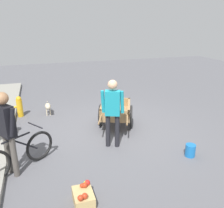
{
  "coord_description": "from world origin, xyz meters",
  "views": [
    {
      "loc": [
        -5.61,
        1.72,
        2.86
      ],
      "look_at": [
        0.11,
        -0.11,
        0.75
      ],
      "focal_mm": 37.73,
      "sensor_mm": 36.0,
      "label": 1
    }
  ],
  "objects_px": {
    "bicycle": "(19,155)",
    "dog": "(48,107)",
    "apple_crate": "(84,197)",
    "plastic_bucket": "(190,150)",
    "fruit_cart": "(115,112)",
    "vendor_person": "(113,108)",
    "fire_hydrant": "(20,106)",
    "cyclist_person": "(7,127)"
  },
  "relations": [
    {
      "from": "dog",
      "to": "plastic_bucket",
      "type": "relative_size",
      "value": 2.4
    },
    {
      "from": "cyclist_person",
      "to": "plastic_bucket",
      "type": "distance_m",
      "value": 3.86
    },
    {
      "from": "dog",
      "to": "plastic_bucket",
      "type": "xyz_separation_m",
      "value": [
        -3.55,
        -2.87,
        -0.13
      ]
    },
    {
      "from": "vendor_person",
      "to": "plastic_bucket",
      "type": "relative_size",
      "value": 5.85
    },
    {
      "from": "fruit_cart",
      "to": "bicycle",
      "type": "height_order",
      "value": "bicycle"
    },
    {
      "from": "fruit_cart",
      "to": "bicycle",
      "type": "bearing_deg",
      "value": 119.72
    },
    {
      "from": "apple_crate",
      "to": "vendor_person",
      "type": "bearing_deg",
      "value": -31.85
    },
    {
      "from": "fruit_cart",
      "to": "bicycle",
      "type": "distance_m",
      "value": 2.89
    },
    {
      "from": "fruit_cart",
      "to": "fire_hydrant",
      "type": "bearing_deg",
      "value": 58.37
    },
    {
      "from": "plastic_bucket",
      "to": "fire_hydrant",
      "type": "bearing_deg",
      "value": 45.59
    },
    {
      "from": "dog",
      "to": "apple_crate",
      "type": "bearing_deg",
      "value": -175.8
    },
    {
      "from": "fruit_cart",
      "to": "apple_crate",
      "type": "distance_m",
      "value": 3.13
    },
    {
      "from": "fruit_cart",
      "to": "vendor_person",
      "type": "xyz_separation_m",
      "value": [
        -1.07,
        0.43,
        0.55
      ]
    },
    {
      "from": "fruit_cart",
      "to": "cyclist_person",
      "type": "distance_m",
      "value": 3.1
    },
    {
      "from": "bicycle",
      "to": "dog",
      "type": "height_order",
      "value": "bicycle"
    },
    {
      "from": "fire_hydrant",
      "to": "vendor_person",
      "type": "bearing_deg",
      "value": -140.62
    },
    {
      "from": "dog",
      "to": "apple_crate",
      "type": "distance_m",
      "value": 4.28
    },
    {
      "from": "vendor_person",
      "to": "fire_hydrant",
      "type": "height_order",
      "value": "vendor_person"
    },
    {
      "from": "dog",
      "to": "fire_hydrant",
      "type": "xyz_separation_m",
      "value": [
        0.11,
        0.86,
        0.06
      ]
    },
    {
      "from": "cyclist_person",
      "to": "plastic_bucket",
      "type": "relative_size",
      "value": 6.01
    },
    {
      "from": "vendor_person",
      "to": "bicycle",
      "type": "relative_size",
      "value": 1.19
    },
    {
      "from": "cyclist_person",
      "to": "fire_hydrant",
      "type": "height_order",
      "value": "cyclist_person"
    },
    {
      "from": "dog",
      "to": "apple_crate",
      "type": "xyz_separation_m",
      "value": [
        -4.27,
        -0.31,
        -0.14
      ]
    },
    {
      "from": "vendor_person",
      "to": "bicycle",
      "type": "distance_m",
      "value": 2.21
    },
    {
      "from": "fruit_cart",
      "to": "bicycle",
      "type": "xyz_separation_m",
      "value": [
        -1.43,
        2.51,
        -0.08
      ]
    },
    {
      "from": "fruit_cart",
      "to": "fire_hydrant",
      "type": "distance_m",
      "value": 3.1
    },
    {
      "from": "vendor_person",
      "to": "cyclist_person",
      "type": "height_order",
      "value": "cyclist_person"
    },
    {
      "from": "fruit_cart",
      "to": "apple_crate",
      "type": "bearing_deg",
      "value": 151.8
    },
    {
      "from": "bicycle",
      "to": "dog",
      "type": "distance_m",
      "value": 3.04
    },
    {
      "from": "vendor_person",
      "to": "apple_crate",
      "type": "height_order",
      "value": "vendor_person"
    },
    {
      "from": "vendor_person",
      "to": "bicycle",
      "type": "xyz_separation_m",
      "value": [
        -0.37,
        2.08,
        -0.64
      ]
    },
    {
      "from": "plastic_bucket",
      "to": "cyclist_person",
      "type": "bearing_deg",
      "value": 82.28
    },
    {
      "from": "vendor_person",
      "to": "plastic_bucket",
      "type": "bearing_deg",
      "value": -122.29
    },
    {
      "from": "dog",
      "to": "vendor_person",
      "type": "bearing_deg",
      "value": -152.38
    },
    {
      "from": "fruit_cart",
      "to": "bicycle",
      "type": "relative_size",
      "value": 1.31
    },
    {
      "from": "fruit_cart",
      "to": "cyclist_person",
      "type": "bearing_deg",
      "value": 120.0
    },
    {
      "from": "vendor_person",
      "to": "fire_hydrant",
      "type": "relative_size",
      "value": 2.45
    },
    {
      "from": "dog",
      "to": "fire_hydrant",
      "type": "bearing_deg",
      "value": 82.99
    },
    {
      "from": "vendor_person",
      "to": "plastic_bucket",
      "type": "xyz_separation_m",
      "value": [
        -0.96,
        -1.52,
        -0.85
      ]
    },
    {
      "from": "fire_hydrant",
      "to": "dog",
      "type": "bearing_deg",
      "value": -97.01
    },
    {
      "from": "fire_hydrant",
      "to": "apple_crate",
      "type": "height_order",
      "value": "fire_hydrant"
    },
    {
      "from": "fruit_cart",
      "to": "vendor_person",
      "type": "height_order",
      "value": "vendor_person"
    }
  ]
}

